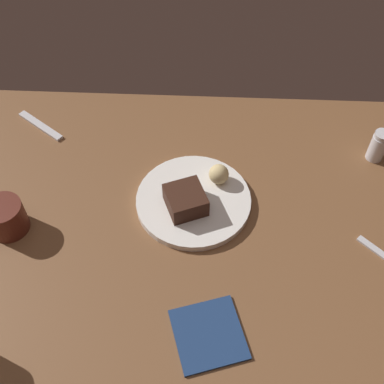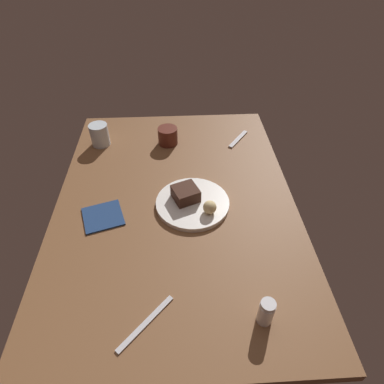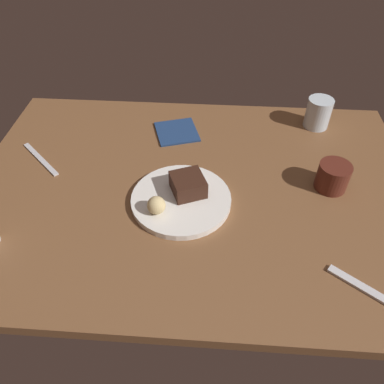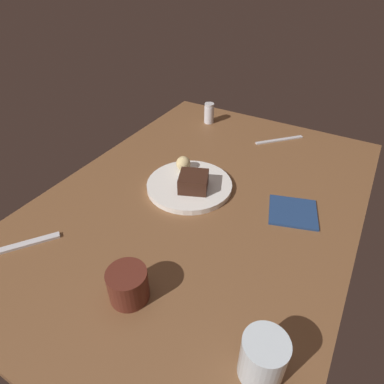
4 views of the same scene
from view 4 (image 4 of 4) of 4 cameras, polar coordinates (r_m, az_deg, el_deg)
name	(u,v)px [view 4 (image 4 of 4)]	position (r cm, az deg, el deg)	size (l,w,h in cm)	color
dining_table	(202,202)	(95.90, 1.80, -1.79)	(120.00, 84.00, 3.00)	brown
dessert_plate	(189,185)	(98.53, -0.46, 1.17)	(25.55, 25.55, 1.67)	white
chocolate_cake_slice	(193,182)	(94.60, 0.26, 1.80)	(7.95, 8.17, 4.66)	#381E14
bread_roll	(183,163)	(102.92, -1.53, 5.00)	(4.53, 4.53, 4.53)	#DBC184
salt_shaker	(209,113)	(136.30, 2.99, 13.54)	(3.98, 3.98, 8.08)	silver
water_glass	(263,358)	(61.49, 12.23, -26.37)	(7.80, 7.80, 9.44)	silver
coffee_cup	(128,285)	(70.37, -11.06, -15.56)	(8.37, 8.37, 7.38)	#562319
dessert_spoon	(28,243)	(90.64, -26.67, -8.00)	(15.00, 1.80, 0.70)	silver
butter_knife	(279,140)	(128.03, 14.96, 8.75)	(19.00, 1.40, 0.50)	silver
folded_napkin	(293,212)	(93.96, 17.16, -3.33)	(12.44, 12.76, 0.60)	navy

